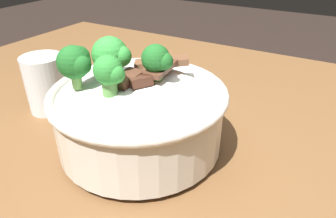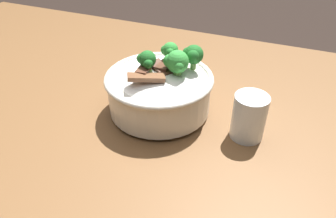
# 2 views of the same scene
# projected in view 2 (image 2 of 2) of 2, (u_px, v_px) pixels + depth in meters

# --- Properties ---
(dining_table) EXTENTS (1.51, 0.97, 0.81)m
(dining_table) POSITION_uv_depth(u_px,v_px,m) (97.00, 127.00, 0.83)
(dining_table) COLOR brown
(dining_table) RESTS_ON ground
(rice_bowl) EXTENTS (0.23, 0.23, 0.15)m
(rice_bowl) POSITION_uv_depth(u_px,v_px,m) (160.00, 87.00, 0.70)
(rice_bowl) COLOR silver
(rice_bowl) RESTS_ON dining_table
(drinking_glass) EXTENTS (0.07, 0.07, 0.10)m
(drinking_glass) POSITION_uv_depth(u_px,v_px,m) (249.00, 119.00, 0.65)
(drinking_glass) COLOR white
(drinking_glass) RESTS_ON dining_table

